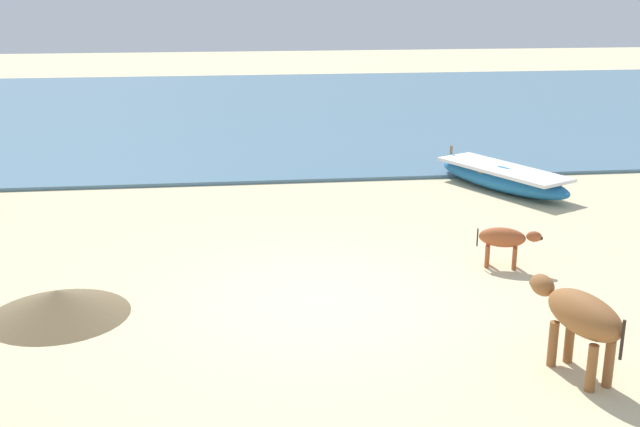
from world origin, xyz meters
name	(u,v)px	position (x,y,z in m)	size (l,w,h in m)	color
ground	(322,302)	(0.00, 0.00, 0.00)	(80.00, 80.00, 0.00)	beige
sea_water	(263,110)	(0.00, 16.70, 0.04)	(60.00, 20.00, 0.08)	slate
fishing_boat_0	(503,177)	(4.62, 5.60, 0.27)	(2.50, 3.58, 0.69)	#1E669E
cow_adult_brown	(580,316)	(2.64, -2.43, 0.72)	(0.74, 1.52, 1.01)	brown
calf_far_rust	(504,239)	(3.01, 1.02, 0.47)	(0.97, 0.55, 0.65)	#9E4C28
debris_pile_1	(58,303)	(-3.60, -0.04, 0.18)	(1.91, 1.91, 0.36)	brown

